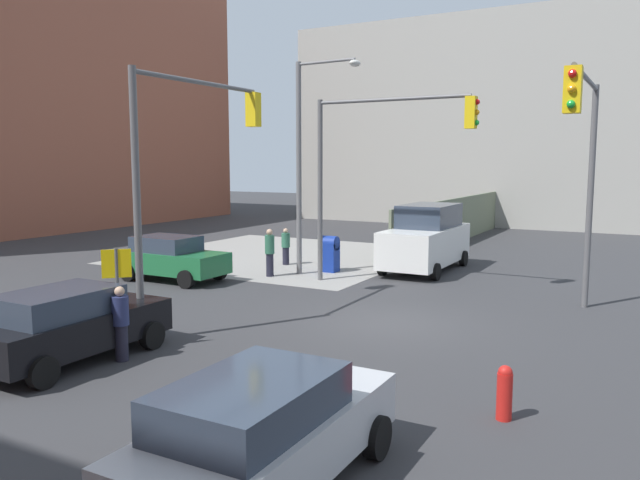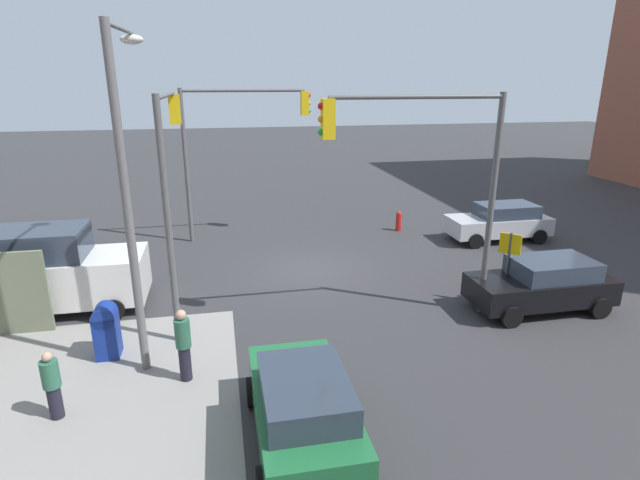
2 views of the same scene
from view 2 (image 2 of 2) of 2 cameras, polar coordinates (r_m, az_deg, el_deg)
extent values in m
plane|color=#333335|center=(18.78, -1.10, -3.41)|extent=(120.00, 120.00, 0.00)
cylinder|color=#59595B|center=(15.26, 18.96, 3.39)|extent=(0.18, 0.18, 6.50)
cylinder|color=#59595B|center=(13.76, 11.22, 15.75)|extent=(4.84, 0.12, 0.12)
cube|color=yellow|center=(13.06, 0.92, 13.65)|extent=(0.32, 0.36, 1.00)
sphere|color=red|center=(13.00, 0.12, 15.05)|extent=(0.18, 0.18, 0.18)
sphere|color=orange|center=(13.02, 0.12, 13.64)|extent=(0.18, 0.18, 0.18)
sphere|color=green|center=(13.05, 0.12, 12.24)|extent=(0.18, 0.18, 0.18)
cylinder|color=#59595B|center=(22.05, -15.03, 7.95)|extent=(0.18, 0.18, 6.50)
cylinder|color=#59595B|center=(21.76, -8.71, 16.52)|extent=(5.11, 0.12, 0.12)
cube|color=yellow|center=(22.06, -1.77, 15.35)|extent=(0.32, 0.36, 1.00)
sphere|color=red|center=(22.08, -1.30, 16.18)|extent=(0.18, 0.18, 0.18)
sphere|color=orange|center=(22.10, -1.29, 15.35)|extent=(0.18, 0.18, 0.18)
sphere|color=green|center=(22.11, -1.28, 14.52)|extent=(0.18, 0.18, 0.18)
cylinder|color=#59595B|center=(13.28, -16.96, 1.52)|extent=(0.18, 0.18, 6.50)
cylinder|color=#59595B|center=(15.49, -17.18, 15.51)|extent=(0.12, 5.41, 0.12)
cube|color=yellow|center=(18.21, -16.28, 14.15)|extent=(0.36, 0.32, 1.00)
sphere|color=red|center=(18.38, -16.33, 15.17)|extent=(0.18, 0.18, 0.18)
sphere|color=orange|center=(18.39, -16.24, 14.18)|extent=(0.18, 0.18, 0.18)
sphere|color=green|center=(18.41, -16.15, 13.19)|extent=(0.18, 0.18, 0.18)
cylinder|color=slate|center=(11.94, -21.13, 3.05)|extent=(0.20, 0.20, 8.00)
cylinder|color=slate|center=(12.82, -21.98, 21.56)|extent=(0.25, 2.40, 0.10)
ellipsoid|color=silver|center=(13.98, -20.73, 20.66)|extent=(0.56, 0.36, 0.24)
cylinder|color=#4C4C4C|center=(16.48, 20.59, -3.24)|extent=(0.08, 0.08, 2.40)
cube|color=yellow|center=(16.21, 20.92, -0.43)|extent=(0.48, 0.48, 0.64)
cube|color=navy|center=(14.05, -23.13, -10.03)|extent=(0.56, 0.64, 1.15)
cylinder|color=navy|center=(13.81, -23.42, -7.91)|extent=(0.56, 0.64, 0.56)
cylinder|color=red|center=(23.79, 8.96, 1.99)|extent=(0.26, 0.26, 0.80)
sphere|color=red|center=(23.68, 9.01, 2.97)|extent=(0.24, 0.24, 0.24)
cube|color=#1E6638|center=(10.22, -2.00, -18.89)|extent=(1.80, 3.97, 0.75)
cube|color=#2D3847|center=(9.58, -1.71, -16.88)|extent=(1.58, 2.22, 0.55)
cylinder|color=black|center=(11.45, -7.80, -16.82)|extent=(0.22, 0.64, 0.64)
cylinder|color=black|center=(11.66, 1.41, -15.96)|extent=(0.22, 0.64, 0.64)
cylinder|color=black|center=(9.60, 5.35, -24.70)|extent=(0.22, 0.64, 0.64)
cube|color=black|center=(16.80, 23.81, -5.10)|extent=(4.30, 1.80, 0.75)
cube|color=#2D3847|center=(16.77, 25.04, -2.91)|extent=(2.41, 1.58, 0.55)
cylinder|color=black|center=(15.48, 21.03, -8.20)|extent=(0.64, 0.22, 0.64)
cylinder|color=black|center=(16.87, 17.83, -5.67)|extent=(0.64, 0.22, 0.64)
cylinder|color=black|center=(17.17, 29.37, -6.79)|extent=(0.64, 0.22, 0.64)
cylinder|color=black|center=(18.43, 25.83, -4.64)|extent=(0.64, 0.22, 0.64)
cube|color=#B7BABF|center=(23.41, 19.64, 1.65)|extent=(4.42, 1.80, 0.75)
cube|color=#2D3847|center=(23.44, 20.55, 3.21)|extent=(2.48, 1.58, 0.55)
cylinder|color=black|center=(22.04, 17.35, -0.12)|extent=(0.64, 0.22, 0.64)
cylinder|color=black|center=(23.55, 15.30, 1.20)|extent=(0.64, 0.22, 0.64)
cylinder|color=black|center=(23.61, 23.78, 0.34)|extent=(0.64, 0.22, 0.64)
cylinder|color=black|center=(25.03, 21.47, 1.55)|extent=(0.64, 0.22, 0.64)
cube|color=white|center=(17.26, -28.16, -3.96)|extent=(5.40, 2.10, 1.40)
cube|color=#2D3847|center=(17.04, -30.10, -0.41)|extent=(3.02, 1.85, 0.90)
cylinder|color=black|center=(18.01, -21.35, -4.56)|extent=(0.64, 0.22, 0.64)
cylinder|color=black|center=(16.11, -22.51, -7.35)|extent=(0.64, 0.22, 0.64)
cylinder|color=black|center=(19.03, -32.31, -4.99)|extent=(0.64, 0.22, 0.64)
cylinder|color=#2D664C|center=(11.96, -28.47, -13.31)|extent=(0.36, 0.36, 0.59)
sphere|color=tan|center=(11.77, -28.76, -11.63)|extent=(0.20, 0.20, 0.20)
cylinder|color=#1E1E2D|center=(12.29, -27.99, -16.02)|extent=(0.28, 0.28, 0.75)
cylinder|color=#2D664C|center=(12.13, -15.44, -10.23)|extent=(0.36, 0.36, 0.70)
sphere|color=tan|center=(11.92, -15.62, -8.25)|extent=(0.24, 0.24, 0.24)
cylinder|color=#1E1E2D|center=(12.51, -15.14, -13.42)|extent=(0.28, 0.28, 0.88)
cylinder|color=navy|center=(17.10, 20.87, -2.82)|extent=(0.36, 0.36, 0.63)
sphere|color=tan|center=(16.96, 21.02, -1.47)|extent=(0.22, 0.22, 0.22)
cylinder|color=#1E1E2D|center=(17.35, 20.61, -5.03)|extent=(0.28, 0.28, 0.80)
camera|label=1|loc=(29.97, 27.02, 11.14)|focal=35.00mm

